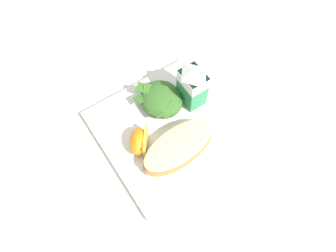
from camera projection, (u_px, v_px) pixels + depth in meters
The scene contains 6 objects.
ground at pixel (168, 132), 0.70m from camera, with size 3.00×3.00×0.00m, color beige.
white_plate at pixel (168, 130), 0.70m from camera, with size 0.28×0.28×0.02m, color white.
cheesy_pizza_bread at pixel (178, 147), 0.65m from camera, with size 0.09×0.18×0.04m.
green_salad_pile at pixel (161, 99), 0.70m from camera, with size 0.11×0.10×0.04m.
milk_carton at pixel (193, 84), 0.67m from camera, with size 0.06×0.05×0.11m.
orange_wedge_front at pixel (139, 140), 0.65m from camera, with size 0.07×0.06×0.04m.
Camera 1 is at (0.27, -0.18, 0.63)m, focal length 34.18 mm.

